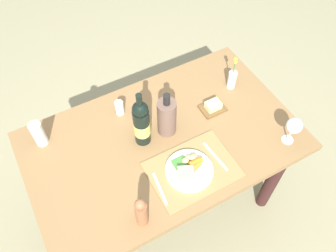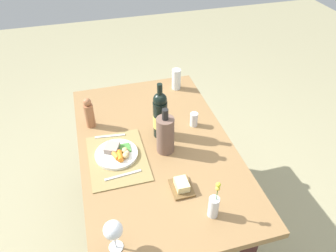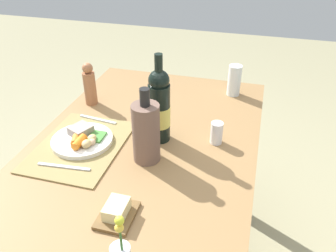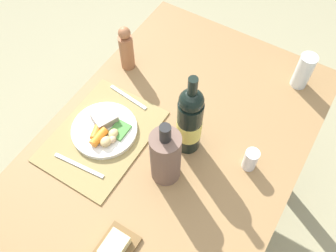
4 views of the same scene
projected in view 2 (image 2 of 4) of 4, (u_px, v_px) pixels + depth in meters
ground_plane at (159, 226)px, 2.30m from camera, size 8.00×8.00×0.00m
dining_table at (157, 162)px, 1.90m from camera, size 1.37×0.84×0.77m
placemat at (118, 158)px, 1.74m from camera, size 0.41×0.30×0.01m
dinner_plate at (117, 153)px, 1.74m from camera, size 0.23×0.23×0.05m
fork at (110, 136)px, 1.87m from camera, size 0.03×0.17×0.00m
knife at (123, 175)px, 1.63m from camera, size 0.03×0.19×0.00m
wine_glass at (113, 231)px, 1.26m from camera, size 0.08×0.08×0.16m
flower_vase at (214, 206)px, 1.42m from camera, size 0.05×0.05×0.21m
water_tumbler at (176, 80)px, 2.24m from camera, size 0.06×0.06×0.15m
pepper_mill at (89, 113)px, 1.90m from camera, size 0.05×0.05×0.19m
salt_shaker at (194, 119)px, 1.93m from camera, size 0.05×0.05×0.09m
cooler_bottle at (165, 134)px, 1.72m from camera, size 0.10×0.10×0.28m
butter_dish at (182, 186)px, 1.56m from camera, size 0.13×0.10×0.05m
wine_bottle at (160, 115)px, 1.80m from camera, size 0.08×0.08×0.34m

